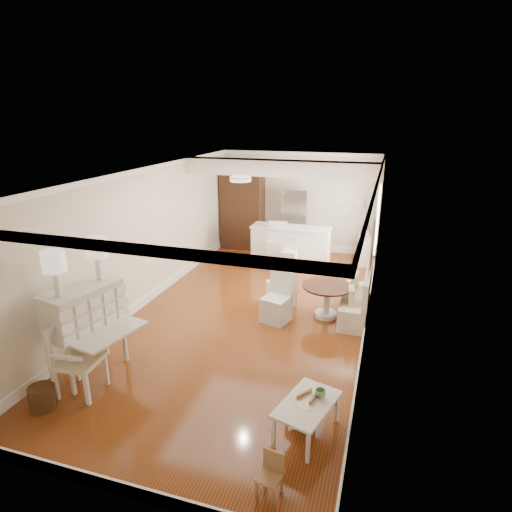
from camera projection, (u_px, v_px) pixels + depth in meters
The scene contains 20 objects.
room at pixel (257, 213), 8.22m from camera, with size 9.00×9.04×2.82m.
secretary_bureau at pixel (87, 331), 6.39m from camera, with size 1.11×1.14×1.43m, color silver.
gustavian_armchair at pixel (79, 359), 5.99m from camera, with size 0.62×0.62×1.07m, color silver.
wicker_basket at pixel (42, 397), 5.76m from camera, with size 0.33×0.33×0.33m, color #4C2F17.
kids_table at pixel (306, 418), 5.28m from camera, with size 0.55×0.91×0.46m, color white.
kids_chair_a at pixel (305, 410), 5.37m from camera, with size 0.25×0.25×0.52m, color #AB7D4E.
kids_chair_b at pixel (298, 404), 5.48m from camera, with size 0.25×0.25×0.52m, color tan.
kids_chair_c at pixel (269, 476), 4.40m from camera, with size 0.24×0.24×0.50m, color #997145.
banquette at pixel (356, 293), 8.30m from camera, with size 0.52×1.60×0.98m, color silver.
dining_table at pixel (327, 301), 8.33m from camera, with size 0.97×0.97×0.66m, color #462316.
slip_chair_near at pixel (276, 298), 8.09m from camera, with size 0.46×0.49×0.98m, color silver.
slip_chair_far at pixel (281, 282), 8.80m from camera, with size 0.47×0.49×1.00m, color white.
breakfast_counter at pixel (291, 246), 11.18m from camera, with size 2.05×0.65×1.03m, color white.
bar_stool_left at pixel (277, 246), 10.90m from camera, with size 0.48×0.48×1.19m, color silver.
bar_stool_right at pixel (289, 255), 10.61m from camera, with size 0.36×0.36×0.90m, color white.
pantry_cabinet at pixel (242, 209), 12.43m from camera, with size 1.20×0.60×2.30m, color #381E11.
fridge at pixel (306, 223), 11.95m from camera, with size 0.75×0.65×1.80m, color silver.
sideboard at pixel (364, 250), 11.32m from camera, with size 0.35×0.79×0.75m, color white.
pencil_cup at pixel (320, 393), 5.30m from camera, with size 0.13×0.13×0.10m, color #63AA65.
branch_vase at pixel (366, 232), 11.20m from camera, with size 0.19×0.19×0.20m, color white.
Camera 1 is at (2.42, -7.37, 3.81)m, focal length 30.00 mm.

